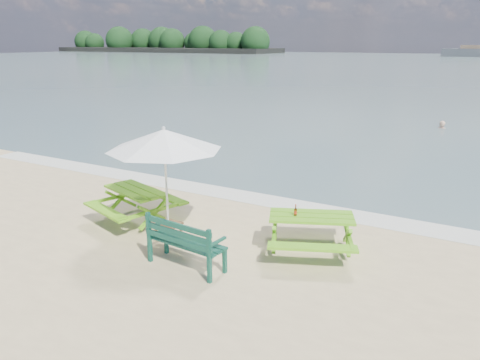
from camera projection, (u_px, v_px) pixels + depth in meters
The scene contains 10 objects.
sea at pixel (476, 66), 79.48m from camera, with size 300.00×300.00×0.00m, color slate.
foam_strip at pixel (272, 201), 12.31m from camera, with size 22.00×0.90×0.01m, color silver.
island_headland at pixel (164, 43), 176.14m from camera, with size 90.00×22.00×7.60m.
picnic_table_left at pixel (137, 206), 10.87m from camera, with size 2.12×2.24×0.79m.
picnic_table_right at pixel (311, 234), 9.28m from camera, with size 2.22×2.32×0.78m.
park_bench at pixel (187, 252), 8.68m from camera, with size 1.60×0.67×0.96m.
side_table at pixel (168, 230), 10.06m from camera, with size 0.49×0.49×0.31m.
patio_umbrella at pixel (164, 140), 9.49m from camera, with size 2.44×2.44×2.35m.
beer_bottle at pixel (295, 212), 9.12m from camera, with size 0.06×0.06×0.23m.
swimmer at pixel (441, 137), 22.88m from camera, with size 0.69×0.57×1.61m.
Camera 1 is at (4.96, -5.96, 4.07)m, focal length 35.00 mm.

